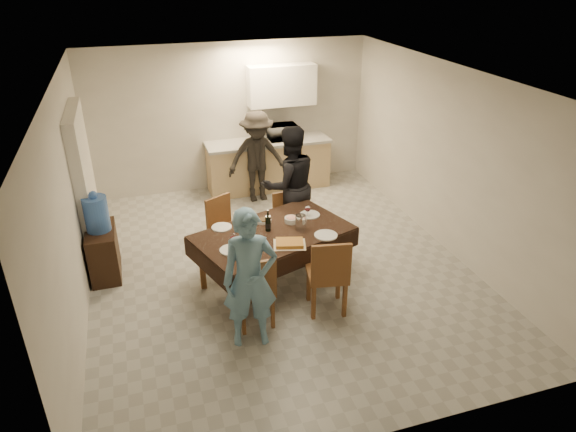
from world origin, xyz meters
name	(u,v)px	position (x,y,z in m)	size (l,w,h in m)	color
floor	(279,266)	(0.00, 0.00, 0.00)	(5.00, 6.00, 0.02)	#A6A7A2
ceiling	(277,77)	(0.00, 0.00, 2.60)	(5.00, 6.00, 0.02)	white
wall_back	(230,118)	(0.00, 3.00, 1.30)	(5.00, 0.02, 2.60)	silver
wall_front	(385,321)	(0.00, -3.00, 1.30)	(5.00, 0.02, 2.60)	silver
wall_left	(70,205)	(-2.50, 0.00, 1.30)	(0.02, 6.00, 2.60)	silver
wall_right	(447,159)	(2.50, 0.00, 1.30)	(0.02, 6.00, 2.60)	silver
stub_partition	(85,185)	(-2.42, 1.20, 1.05)	(0.15, 1.40, 2.10)	silver
kitchen_base_cabinet	(269,166)	(0.60, 2.68, 0.43)	(2.20, 0.60, 0.86)	tan
kitchen_worktop	(268,142)	(0.60, 2.68, 0.89)	(2.24, 0.64, 0.05)	#9B9A97
upper_cabinet	(282,85)	(0.90, 2.82, 1.85)	(1.20, 0.34, 0.70)	white
dining_table	(273,234)	(-0.17, -0.34, 0.71)	(2.18, 1.68, 0.75)	black
chair_near_left	(255,285)	(-0.62, -1.18, 0.57)	(0.44, 0.45, 0.51)	brown
chair_near_right	(330,269)	(0.28, -1.19, 0.62)	(0.54, 0.54, 0.55)	brown
chair_far_left	(228,227)	(-0.62, 0.32, 0.56)	(0.56, 0.58, 0.49)	brown
chair_far_right	(291,220)	(0.28, 0.32, 0.52)	(0.40, 0.40, 0.46)	brown
console	(104,252)	(-2.28, 0.50, 0.34)	(0.37, 0.74, 0.68)	black
water_jug	(96,214)	(-2.28, 0.50, 0.91)	(0.31, 0.31, 0.46)	#4174D3
wine_bottle	(268,220)	(-0.22, -0.29, 0.89)	(0.07, 0.07, 0.29)	black
water_pitcher	(301,223)	(0.18, -0.39, 0.85)	(0.13, 0.13, 0.20)	white
savoury_tart	(290,243)	(-0.07, -0.72, 0.77)	(0.39, 0.29, 0.05)	#A87731
salad_bowl	(291,220)	(0.13, -0.16, 0.78)	(0.18, 0.18, 0.07)	silver
mushroom_dish	(263,221)	(-0.22, -0.06, 0.76)	(0.19, 0.19, 0.03)	silver
wine_glass_a	(234,241)	(-0.72, -0.59, 0.85)	(0.09, 0.09, 0.20)	white
wine_glass_b	(308,212)	(0.38, -0.09, 0.83)	(0.08, 0.08, 0.17)	white
wine_glass_c	(252,217)	(-0.37, -0.04, 0.84)	(0.08, 0.08, 0.18)	white
plate_near_left	(231,250)	(-0.77, -0.64, 0.76)	(0.27, 0.27, 0.02)	silver
plate_near_right	(326,235)	(0.43, -0.64, 0.76)	(0.29, 0.29, 0.02)	silver
plate_far_left	(222,227)	(-0.77, -0.04, 0.76)	(0.26, 0.26, 0.02)	silver
plate_far_right	(310,215)	(0.43, -0.04, 0.76)	(0.27, 0.27, 0.02)	silver
microwave	(282,132)	(0.87, 2.68, 1.05)	(0.50, 0.34, 0.28)	white
person_near	(250,279)	(-0.72, -1.39, 0.81)	(0.59, 0.39, 1.61)	#6593B4
person_far	(290,185)	(0.38, 0.71, 0.89)	(0.86, 0.67, 1.78)	black
person_kitchen	(257,157)	(0.28, 2.23, 0.80)	(1.03, 0.59, 1.59)	black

